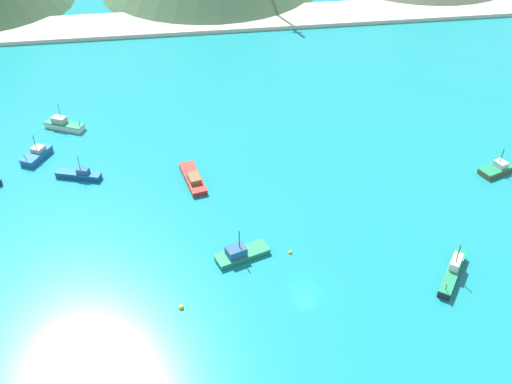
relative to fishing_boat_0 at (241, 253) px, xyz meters
The scene contains 11 objects.
ground 22.55m from the fishing_boat_0, 66.05° to the left, with size 260.00×280.00×0.50m.
fishing_boat_0 is the anchor object (origin of this frame).
fishing_boat_1 35.00m from the fishing_boat_0, 15.81° to the right, with size 8.41×10.07×6.50m.
fishing_boat_2 59.10m from the fishing_boat_0, 125.82° to the left, with size 9.56×6.50×6.26m.
fishing_boat_3 23.87m from the fishing_boat_0, 106.12° to the left, with size 5.20×11.43×2.11m.
fishing_boat_4 57.55m from the fishing_boat_0, 17.17° to the left, with size 8.03×5.58×5.53m.
fishing_boat_7 40.27m from the fishing_boat_0, 136.63° to the left, with size 9.45×4.84×5.23m.
fishing_boat_9 53.03m from the fishing_boat_0, 136.99° to the left, with size 6.14×7.89×5.50m.
buoy_0 14.42m from the fishing_boat_0, 136.94° to the right, with size 0.86×0.86×0.86m.
buoy_1 8.56m from the fishing_boat_0, ahead, with size 0.67×0.67×0.67m.
beach_strip 108.64m from the fishing_boat_0, 85.17° to the left, with size 247.00×19.70×1.20m, color beige.
Camera 1 is at (-16.99, -60.16, 67.68)m, focal length 39.90 mm.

